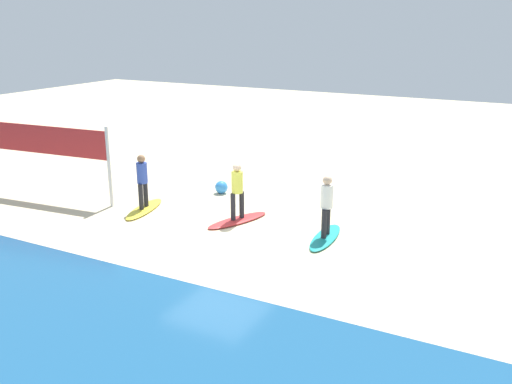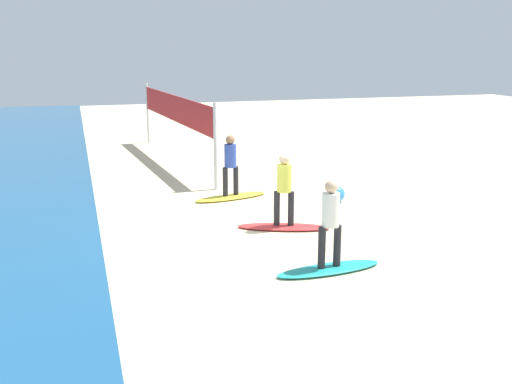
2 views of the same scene
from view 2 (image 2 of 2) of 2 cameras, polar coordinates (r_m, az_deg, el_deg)
ground_plane at (r=13.38m, az=-1.53°, el=-3.85°), size 60.00×60.00×0.00m
surfboard_teal at (r=11.23m, az=6.95°, el=-7.27°), size 0.74×2.14×0.09m
surfer_teal at (r=10.91m, az=7.10°, el=-2.41°), size 0.32×0.46×1.64m
surfboard_red at (r=13.63m, az=2.65°, el=-3.33°), size 1.26×2.16×0.09m
surfer_red at (r=13.37m, az=2.69°, el=0.73°), size 0.32×0.44×1.64m
surfboard_yellow at (r=16.27m, az=-2.41°, el=-0.46°), size 1.00×2.17×0.09m
surfer_yellow at (r=16.05m, az=-2.45°, el=2.97°), size 0.32×0.45×1.64m
volleyball_net at (r=21.28m, az=-7.76°, el=7.61°), size 9.06×0.93×2.50m
beach_ball at (r=16.01m, az=7.70°, el=-0.20°), size 0.42×0.42×0.42m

